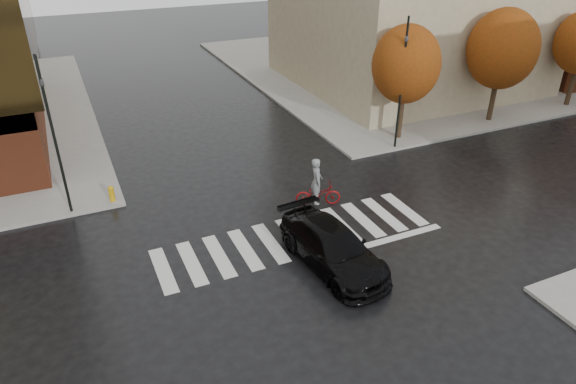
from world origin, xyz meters
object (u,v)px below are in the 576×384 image
at_px(sedan, 333,247).
at_px(traffic_light_nw, 52,129).
at_px(traffic_light_ne, 402,76).
at_px(fire_hydrant, 111,193).
at_px(cyclist, 318,189).

height_order(sedan, traffic_light_nw, traffic_light_nw).
xyz_separation_m(traffic_light_ne, fire_hydrant, (-15.50, 0.20, -3.63)).
bearing_deg(sedan, cyclist, 63.91).
bearing_deg(traffic_light_ne, cyclist, 38.36).
distance_m(cyclist, traffic_light_ne, 8.60).
bearing_deg(sedan, traffic_light_nw, 131.42).
distance_m(sedan, fire_hydrant, 10.86).
xyz_separation_m(traffic_light_nw, traffic_light_ne, (17.31, -0.00, 0.11)).
xyz_separation_m(cyclist, traffic_light_nw, (-10.39, 3.80, 3.29)).
relative_size(traffic_light_nw, fire_hydrant, 9.07).
relative_size(sedan, cyclist, 2.30).
bearing_deg(cyclist, traffic_light_nw, 89.89).
xyz_separation_m(sedan, fire_hydrant, (-7.00, 8.30, -0.21)).
distance_m(sedan, cyclist, 4.58).
height_order(cyclist, fire_hydrant, cyclist).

